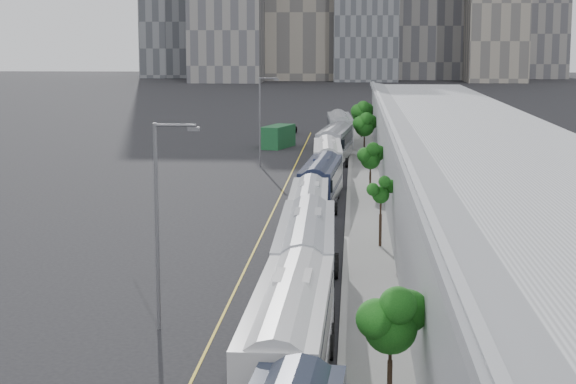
# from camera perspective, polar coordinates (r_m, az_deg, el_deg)

# --- Properties ---
(sidewalk) EXTENTS (10.00, 170.00, 0.12)m
(sidewalk) POSITION_cam_1_polar(r_m,az_deg,el_deg) (55.99, 8.41, -4.29)
(sidewalk) COLOR gray
(sidewalk) RESTS_ON ground
(lane_line) EXTENTS (0.12, 160.00, 0.02)m
(lane_line) POSITION_cam_1_polar(r_m,az_deg,el_deg) (56.16, -2.37, -4.21)
(lane_line) COLOR gold
(lane_line) RESTS_ON ground
(depot) EXTENTS (12.45, 160.40, 7.20)m
(depot) POSITION_cam_1_polar(r_m,az_deg,el_deg) (55.77, 12.58, -0.84)
(depot) COLOR gray
(depot) RESTS_ON ground
(bus_2) EXTENTS (3.03, 13.68, 3.99)m
(bus_2) POSITION_cam_1_polar(r_m,az_deg,el_deg) (35.83, 0.14, -9.11)
(bus_2) COLOR silver
(bus_2) RESTS_ON ground
(bus_3) EXTENTS (3.11, 13.99, 4.07)m
(bus_3) POSITION_cam_1_polar(r_m,az_deg,el_deg) (48.63, 1.09, -4.21)
(bus_3) COLOR gray
(bus_3) RESTS_ON ground
(bus_4) EXTENTS (2.72, 12.14, 3.53)m
(bus_4) POSITION_cam_1_polar(r_m,az_deg,el_deg) (62.03, 1.24, -1.54)
(bus_4) COLOR #A6AAB0
(bus_4) RESTS_ON ground
(bus_5) EXTENTS (3.16, 12.37, 3.58)m
(bus_5) POSITION_cam_1_polar(r_m,az_deg,el_deg) (75.49, 1.98, 0.36)
(bus_5) COLOR black
(bus_5) RESTS_ON ground
(bus_6) EXTENTS (3.01, 12.58, 3.65)m
(bus_6) POSITION_cam_1_polar(r_m,az_deg,el_deg) (88.49, 2.35, 1.65)
(bus_6) COLOR silver
(bus_6) RESTS_ON ground
(bus_7) EXTENTS (3.76, 13.24, 3.82)m
(bus_7) POSITION_cam_1_polar(r_m,az_deg,el_deg) (102.74, 2.80, 2.70)
(bus_7) COLOR gray
(bus_7) RESTS_ON ground
(bus_8) EXTENTS (3.51, 13.78, 3.99)m
(bus_8) POSITION_cam_1_polar(r_m,az_deg,el_deg) (118.51, 3.09, 3.57)
(bus_8) COLOR #A0A2A9
(bus_8) RESTS_ON ground
(tree_1) EXTENTS (1.85, 1.85, 4.41)m
(tree_1) POSITION_cam_1_polar(r_m,az_deg,el_deg) (32.94, 6.11, -7.56)
(tree_1) COLOR black
(tree_1) RESTS_ON ground
(tree_2) EXTENTS (1.08, 1.08, 4.06)m
(tree_2) POSITION_cam_1_polar(r_m,az_deg,el_deg) (59.73, 5.52, -0.15)
(tree_2) COLOR black
(tree_2) RESTS_ON ground
(tree_3) EXTENTS (1.69, 1.69, 4.08)m
(tree_3) POSITION_cam_1_polar(r_m,az_deg,el_deg) (80.67, 4.91, 2.10)
(tree_3) COLOR black
(tree_3) RESTS_ON ground
(tree_4) EXTENTS (2.18, 2.18, 4.72)m
(tree_4) POSITION_cam_1_polar(r_m,az_deg,el_deg) (107.52, 4.56, 4.04)
(tree_4) COLOR black
(tree_4) RESTS_ON ground
(tree_5) EXTENTS (2.54, 2.54, 4.82)m
(tree_5) POSITION_cam_1_polar(r_m,az_deg,el_deg) (127.97, 4.39, 4.79)
(tree_5) COLOR black
(tree_5) RESTS_ON ground
(street_lamp_near) EXTENTS (2.04, 0.22, 9.27)m
(street_lamp_near) POSITION_cam_1_polar(r_m,az_deg,el_deg) (42.65, -7.55, -1.21)
(street_lamp_near) COLOR #59595E
(street_lamp_near) RESTS_ON ground
(street_lamp_far) EXTENTS (2.04, 0.22, 9.12)m
(street_lamp_far) POSITION_cam_1_polar(r_m,az_deg,el_deg) (98.42, -1.57, 4.56)
(street_lamp_far) COLOR #59595E
(street_lamp_far) RESTS_ON ground
(shipping_container) EXTENTS (3.95, 6.54, 2.66)m
(shipping_container) POSITION_cam_1_polar(r_m,az_deg,el_deg) (116.16, -0.61, 3.30)
(shipping_container) COLOR #164926
(shipping_container) RESTS_ON ground
(suv) EXTENTS (3.69, 5.49, 1.40)m
(suv) POSITION_cam_1_polar(r_m,az_deg,el_deg) (132.86, -0.24, 3.74)
(suv) COLOR black
(suv) RESTS_ON ground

